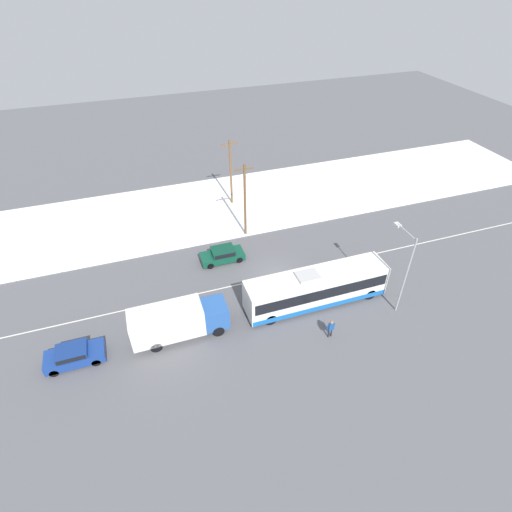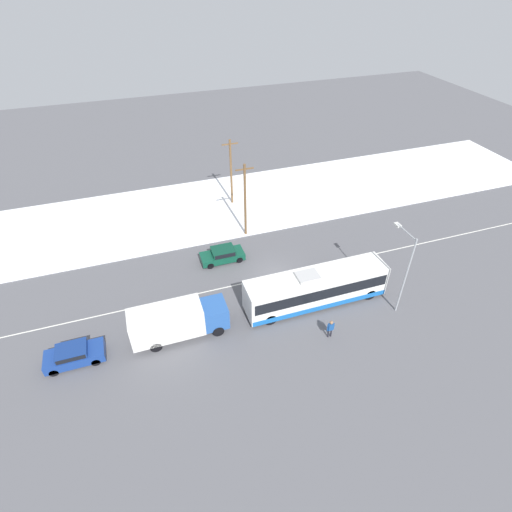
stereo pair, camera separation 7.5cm
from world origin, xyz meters
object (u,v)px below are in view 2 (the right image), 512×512
Objects in this scene: city_bus at (316,288)px; parked_car_near_truck at (74,354)px; utility_pole_snowlot at (231,172)px; utility_pole_roadside at (245,200)px; box_truck at (177,320)px; pedestrian_at_stop at (331,327)px; streetlamp at (404,263)px; sedan_car at (223,254)px.

parked_car_near_truck is at bearing -179.88° from city_bus.
utility_pole_roadside is at bearing -93.81° from utility_pole_snowlot.
box_truck is 11.67m from pedestrian_at_stop.
streetlamp is 0.94× the size of utility_pole_snowlot.
pedestrian_at_stop is 0.24× the size of streetlamp.
streetlamp reaches higher than sedan_car.
sedan_car is at bearing 138.58° from streetlamp.
box_truck is at bearing 0.84° from parked_car_near_truck.
utility_pole_snowlot is at bearing 111.36° from streetlamp.
streetlamp is 16.34m from utility_pole_roadside.
utility_pole_snowlot is (0.44, 6.66, -0.10)m from utility_pole_roadside.
pedestrian_at_stop is (10.99, -3.91, -0.55)m from box_truck.
parked_car_near_truck is 0.53× the size of utility_pole_snowlot.
box_truck is at bearing 54.61° from sedan_car.
utility_pole_roadside reaches higher than box_truck.
streetlamp reaches higher than box_truck.
city_bus is 11.53m from box_truck.
sedan_car is at bearing -110.79° from utility_pole_snowlot.
pedestrian_at_stop reaches higher than parked_car_near_truck.
city_bus is 1.55× the size of utility_pole_snowlot.
box_truck is 7.60m from parked_car_near_truck.
sedan_car is at bearing -134.54° from utility_pole_roadside.
utility_pole_roadside is at bearing 102.42° from city_bus.
city_bus reaches higher than pedestrian_at_stop.
streetlamp is at bearing -58.63° from utility_pole_roadside.
city_bus is 3.91m from pedestrian_at_stop.
pedestrian_at_stop is at bearing -19.58° from box_truck.
parked_car_near_truck is at bearing -133.18° from utility_pole_snowlot.
parked_car_near_truck is at bearing 31.33° from sedan_car.
sedan_car is (5.62, 7.91, -0.85)m from box_truck.
city_bus is at bearing -0.35° from box_truck.
utility_pole_roadside is (-8.50, 13.95, -0.45)m from streetlamp.
utility_pole_snowlot reaches higher than city_bus.
sedan_car is 2.42× the size of pedestrian_at_stop.
pedestrian_at_stop reaches higher than sedan_car.
pedestrian_at_stop is at bearing -82.64° from utility_pole_roadside.
utility_pole_snowlot is (17.01, 18.13, 3.28)m from parked_car_near_truck.
streetlamp reaches higher than city_bus.
utility_pole_snowlot reaches higher than parked_car_near_truck.
utility_pole_roadside reaches higher than parked_car_near_truck.
box_truck is 17.96m from streetlamp.
city_bus is at bearing -77.58° from utility_pole_roadside.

